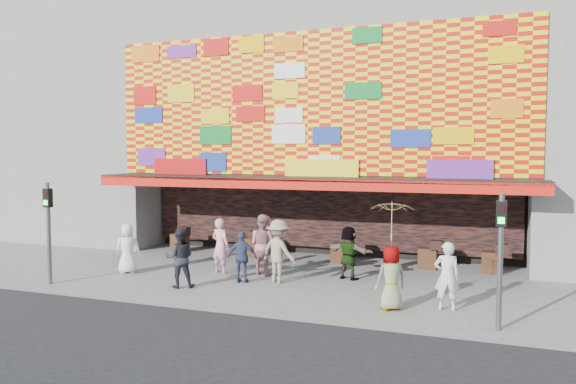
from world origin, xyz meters
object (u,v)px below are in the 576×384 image
signal_left (48,221)px  ped_b (220,246)px  ped_a (128,248)px  ped_e (242,257)px  ped_f (349,253)px  ped_g (391,278)px  ped_i (263,244)px  parasol (392,221)px  ped_h (447,276)px  signal_right (500,246)px  ped_c (180,258)px  ped_d (279,251)px

signal_left → ped_b: signal_left is taller
ped_b → ped_a: bearing=33.3°
ped_e → ped_f: size_ratio=0.94×
ped_a → ped_g: 8.77m
ped_g → ped_b: bearing=-57.8°
ped_i → parasol: size_ratio=0.99×
ped_h → signal_right: bearing=123.2°
ped_c → ped_i: 2.90m
signal_right → ped_c: size_ratio=1.75×
ped_c → ped_e: 1.84m
ped_b → ped_e: size_ratio=1.16×
ped_b → ped_e: ped_b is taller
ped_a → ped_c: ped_c is taller
signal_left → ped_d: bearing=22.1°
ped_b → ped_g: size_ratio=1.12×
ped_i → ped_a: bearing=37.0°
ped_b → ped_c: bearing=97.4°
ped_d → ped_c: bearing=53.2°
ped_b → ped_e: (1.23, -0.97, -0.12)m
signal_left → ped_b: bearing=37.6°
ped_d → ped_f: 2.18m
ped_a → ped_f: size_ratio=0.98×
ped_e → ped_f: bearing=-162.4°
ped_b → ped_g: 6.33m
ped_a → ped_g: (8.68, -1.28, -0.01)m
signal_left → ped_a: (1.24, 2.05, -1.06)m
ped_a → ped_f: ped_f is taller
ped_c → ped_g: ped_c is taller
ped_d → ped_e: size_ratio=1.23×
ped_a → ped_f: 7.06m
ped_c → signal_left: bearing=-13.2°
ped_c → ped_d: (2.43, 1.57, 0.08)m
ped_g → ped_c: bearing=-38.2°
ped_a → ped_g: ped_a is taller
ped_d → ped_h: size_ratio=1.11×
signal_left → ped_d: (6.26, 2.54, -0.92)m
ped_f → ped_g: ped_f is taller
signal_right → ped_a: size_ratio=1.87×
ped_c → ped_f: bearing=-174.9°
ped_g → parasol: parasol is taller
ped_a → ped_c: 2.80m
parasol → ped_i: bearing=149.7°
ped_b → parasol: (5.89, -2.33, 1.30)m
ped_c → ped_f: ped_c is taller
ped_f → ped_h: bearing=156.6°
signal_right → ped_c: 8.69m
ped_f → parasol: parasol is taller
parasol → signal_left: bearing=-175.6°
ped_b → ped_e: 1.57m
ped_g → ped_h: bearing=163.9°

